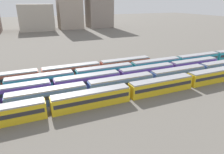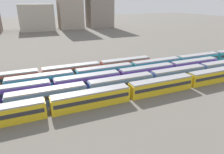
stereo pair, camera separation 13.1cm
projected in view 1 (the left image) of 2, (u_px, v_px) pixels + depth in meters
ground_plane at (5, 101)px, 48.00m from camera, size 600.00×600.00×0.00m
train_track_0 at (129, 91)px, 48.71m from camera, size 74.70×3.06×3.75m
train_track_1 at (121, 84)px, 53.36m from camera, size 93.60×3.06×3.75m
train_track_2 at (119, 76)px, 58.47m from camera, size 74.70×3.06×3.75m
train_track_3 at (132, 68)px, 65.54m from camera, size 112.50×3.06×3.75m
train_track_4 at (72, 71)px, 63.14m from camera, size 55.80×3.06×3.75m
distant_building_2 at (36, 17)px, 161.53m from camera, size 26.15×21.12×20.20m
distant_building_3 at (69, 3)px, 167.99m from camera, size 19.58×16.43×41.74m
distant_building_4 at (99, 4)px, 178.15m from camera, size 21.25×18.12×39.51m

